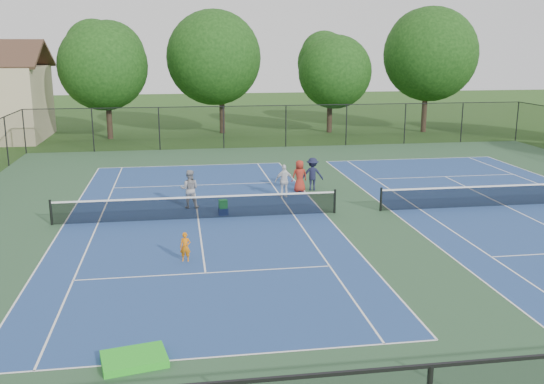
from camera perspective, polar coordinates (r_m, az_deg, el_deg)
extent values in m
plane|color=#234716|center=(26.99, 8.06, -1.88)|extent=(140.00, 140.00, 0.00)
cube|color=#2D5131|center=(26.99, 8.06, -1.88)|extent=(36.00, 36.00, 0.01)
cube|color=navy|center=(25.87, -6.97, -2.51)|extent=(10.97, 23.77, 0.00)
cube|color=white|center=(37.43, -7.64, 2.50)|extent=(10.97, 0.06, 0.00)
cube|color=white|center=(14.82, -5.22, -15.20)|extent=(10.97, 0.06, 0.00)
cube|color=white|center=(26.30, -19.01, -2.89)|extent=(0.06, 23.77, 0.00)
cube|color=white|center=(26.59, 4.93, -2.00)|extent=(0.06, 23.77, 0.00)
cube|color=white|center=(26.08, -16.05, -2.81)|extent=(0.06, 23.77, 0.00)
cube|color=white|center=(26.31, 2.03, -2.13)|extent=(0.06, 23.77, 0.00)
cube|color=white|center=(32.07, -7.39, 0.64)|extent=(8.23, 0.06, 0.00)
cube|color=white|center=(19.80, -6.28, -7.58)|extent=(8.23, 0.06, 0.00)
cube|color=white|center=(25.87, -6.97, -2.50)|extent=(0.06, 12.80, 0.00)
cylinder|color=black|center=(26.25, -20.09, -1.83)|extent=(0.10, 0.10, 1.07)
cylinder|color=black|center=(26.57, 5.93, -0.87)|extent=(0.10, 0.10, 1.07)
cube|color=black|center=(25.75, -7.00, -1.52)|extent=(11.90, 0.01, 0.90)
cube|color=white|center=(25.63, -7.03, -0.49)|extent=(11.90, 0.04, 0.07)
cube|color=navy|center=(29.75, 21.08, -1.20)|extent=(10.97, 23.77, 0.00)
cube|color=white|center=(40.22, 12.75, 3.05)|extent=(10.97, 0.06, 0.00)
cube|color=white|center=(27.46, 11.09, -1.71)|extent=(0.06, 23.77, 0.00)
cube|color=white|center=(27.95, 13.73, -1.58)|extent=(0.06, 23.77, 0.00)
cube|color=white|center=(35.27, 15.98, 1.41)|extent=(8.23, 0.06, 0.00)
cube|color=white|center=(29.75, 21.08, -1.19)|extent=(0.06, 12.80, 0.00)
cylinder|color=black|center=(27.17, 10.22, -0.69)|extent=(0.10, 0.10, 1.07)
cube|color=black|center=(29.65, 21.15, -0.34)|extent=(11.90, 0.01, 0.90)
cube|color=white|center=(29.54, 21.23, 0.56)|extent=(11.90, 0.04, 0.07)
cylinder|color=black|center=(44.44, -22.29, 5.29)|extent=(0.08, 0.08, 3.00)
cylinder|color=black|center=(43.61, -16.51, 5.60)|extent=(0.08, 0.08, 3.00)
cylinder|color=black|center=(43.25, -10.57, 5.87)|extent=(0.08, 0.08, 3.00)
cylinder|color=black|center=(43.35, -4.58, 6.07)|extent=(0.08, 0.08, 3.00)
cylinder|color=black|center=(43.91, 1.32, 6.21)|extent=(0.08, 0.08, 3.00)
cylinder|color=black|center=(44.92, 7.01, 6.28)|extent=(0.08, 0.08, 3.00)
cylinder|color=black|center=(46.35, 12.40, 6.28)|extent=(0.08, 0.08, 3.00)
cylinder|color=black|center=(48.15, 17.43, 6.24)|extent=(0.08, 0.08, 3.00)
cylinder|color=black|center=(50.30, 22.07, 6.16)|extent=(0.08, 0.08, 3.00)
cylinder|color=black|center=(40.11, -23.72, 4.36)|extent=(0.08, 0.08, 3.00)
cube|color=black|center=(43.91, 1.32, 6.21)|extent=(36.00, 0.01, 3.00)
cube|color=black|center=(43.74, 1.33, 8.16)|extent=(36.00, 0.05, 0.05)
cylinder|color=#2D2116|center=(49.42, -15.09, 7.03)|extent=(0.44, 0.44, 3.78)
sphere|color=black|center=(49.17, -15.36, 11.38)|extent=(6.80, 6.80, 6.80)
sphere|color=black|center=(49.15, -15.41, 12.15)|extent=(5.58, 5.58, 5.58)
sphere|color=black|center=(49.15, -15.46, 12.92)|extent=(4.35, 4.35, 4.35)
cylinder|color=#2D2116|center=(51.25, -4.73, 7.86)|extent=(0.44, 0.44, 4.14)
sphere|color=black|center=(51.00, -4.82, 12.52)|extent=(7.60, 7.60, 7.60)
sphere|color=black|center=(51.00, -4.84, 13.22)|extent=(6.23, 6.23, 6.23)
sphere|color=black|center=(51.00, -4.85, 13.92)|extent=(4.86, 4.86, 4.86)
cylinder|color=#2D2116|center=(51.74, 5.44, 7.50)|extent=(0.44, 0.44, 3.42)
sphere|color=black|center=(51.50, 5.52, 11.22)|extent=(6.00, 6.00, 6.00)
sphere|color=black|center=(51.47, 5.54, 12.00)|extent=(4.92, 4.92, 4.92)
sphere|color=black|center=(51.46, 5.56, 12.79)|extent=(3.84, 3.84, 3.84)
cylinder|color=#2D2116|center=(53.30, 14.16, 7.82)|extent=(0.44, 0.44, 4.32)
sphere|color=black|center=(53.07, 14.44, 12.44)|extent=(7.80, 7.80, 7.80)
sphere|color=black|center=(53.07, 14.48, 13.11)|extent=(6.40, 6.40, 6.40)
sphere|color=black|center=(53.07, 14.52, 13.77)|extent=(4.99, 4.99, 4.99)
imported|color=orange|center=(20.79, -8.16, -5.15)|extent=(0.41, 0.31, 1.02)
imported|color=gray|center=(27.47, -7.77, 0.28)|extent=(0.95, 0.80, 1.75)
imported|color=silver|center=(29.18, 1.16, 1.04)|extent=(0.97, 0.48, 1.60)
imported|color=#181C36|center=(30.66, 3.83, 1.70)|extent=(1.20, 0.86, 1.67)
imported|color=maroon|center=(30.31, 2.61, 1.51)|extent=(0.85, 0.61, 1.61)
cube|color=navy|center=(26.32, -4.62, -1.84)|extent=(0.44, 0.35, 0.31)
cube|color=green|center=(26.24, -4.63, -1.13)|extent=(0.38, 0.33, 0.37)
cube|color=green|center=(14.84, -12.84, -15.08)|extent=(1.63, 1.31, 0.18)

